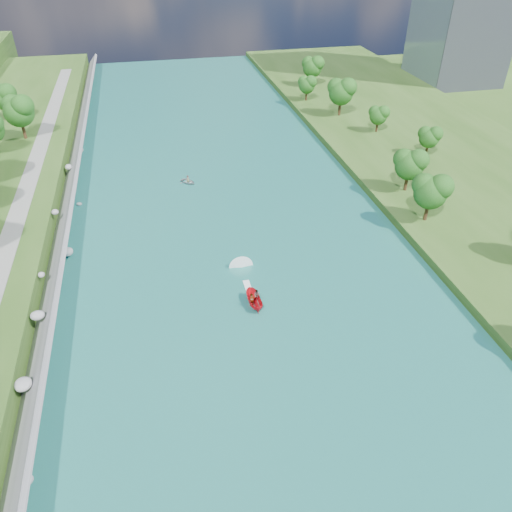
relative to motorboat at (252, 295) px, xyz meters
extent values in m
plane|color=#2D5119|center=(-0.32, -5.02, -0.85)|extent=(260.00, 260.00, 0.00)
cube|color=#1B6861|center=(-0.32, 14.98, -0.80)|extent=(55.00, 240.00, 0.10)
cube|color=#2D5119|center=(49.18, 14.98, -0.10)|extent=(44.00, 240.00, 1.50)
cube|color=slate|center=(-26.17, 14.98, 0.95)|extent=(3.54, 236.00, 4.05)
ellipsoid|color=gray|center=(-25.47, -21.60, 0.14)|extent=(0.98, 1.04, 0.65)
ellipsoid|color=gray|center=(-27.00, -11.35, 1.78)|extent=(1.82, 1.92, 1.13)
ellipsoid|color=gray|center=(-26.79, -0.81, 2.18)|extent=(1.72, 1.49, 1.07)
ellipsoid|color=gray|center=(-27.37, 7.75, 2.17)|extent=(0.93, 1.04, 0.68)
ellipsoid|color=gray|center=(-25.10, 15.97, 0.09)|extent=(1.71, 1.93, 1.20)
ellipsoid|color=gray|center=(-27.19, 24.49, 2.52)|extent=(1.13, 1.18, 0.89)
ellipsoid|color=gray|center=(-24.51, 32.30, -0.53)|extent=(0.99, 0.84, 0.57)
ellipsoid|color=gray|center=(-26.86, 44.26, 1.53)|extent=(1.32, 1.70, 0.97)
ellipsoid|color=gray|center=(-25.60, 53.95, 0.89)|extent=(1.73, 1.77, 1.09)
cube|color=gray|center=(-32.82, 14.98, 2.70)|extent=(3.00, 200.00, 0.10)
ellipsoid|color=#164913|center=(-36.45, 58.68, 8.12)|extent=(6.56, 6.56, 10.94)
ellipsoid|color=#164913|center=(-41.67, 71.50, 7.54)|extent=(5.87, 5.87, 9.78)
ellipsoid|color=#164913|center=(31.74, 12.02, 5.44)|extent=(5.75, 5.75, 9.59)
ellipsoid|color=#164913|center=(33.44, 22.54, 5.25)|extent=(5.53, 5.53, 9.21)
ellipsoid|color=#164913|center=(44.80, 35.93, 4.31)|extent=(4.40, 4.40, 7.33)
ellipsoid|color=#164913|center=(40.36, 50.83, 4.20)|extent=(4.26, 4.26, 7.10)
ellipsoid|color=#164913|center=(35.97, 63.33, 5.98)|extent=(6.40, 6.40, 10.66)
ellipsoid|color=#164913|center=(31.50, 76.39, 4.46)|extent=(4.57, 4.57, 7.62)
ellipsoid|color=#164913|center=(37.09, 89.05, 5.52)|extent=(5.84, 5.84, 9.74)
imported|color=red|center=(-0.01, -1.30, 0.10)|extent=(2.02, 4.52, 1.70)
imported|color=#66605B|center=(-0.41, -1.70, 0.54)|extent=(0.80, 0.65, 1.88)
imported|color=#66605B|center=(0.49, -0.80, 0.44)|extent=(1.03, 0.98, 1.68)
cube|color=white|center=(-0.01, 1.70, -0.72)|extent=(0.90, 5.00, 0.06)
imported|color=#94989C|center=(-4.59, 36.89, -0.42)|extent=(3.88, 3.97, 0.67)
imported|color=#66605B|center=(-4.59, 36.89, 0.13)|extent=(0.63, 0.41, 1.27)
camera|label=1|loc=(-10.93, -50.97, 42.49)|focal=35.00mm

